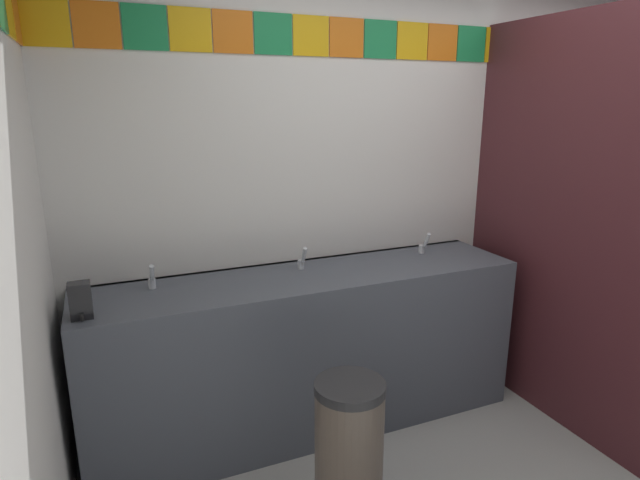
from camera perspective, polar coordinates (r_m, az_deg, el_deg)
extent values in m
cube|color=white|center=(3.31, 9.05, 8.54)|extent=(4.00, 0.08, 2.88)
cube|color=yellow|center=(2.76, -27.85, 20.27)|extent=(0.20, 0.01, 0.20)
cube|color=orange|center=(2.76, -23.21, 20.77)|extent=(0.20, 0.01, 0.20)
cube|color=#1E8C4C|center=(2.77, -18.56, 21.14)|extent=(0.20, 0.01, 0.20)
cube|color=yellow|center=(2.80, -13.96, 21.38)|extent=(0.20, 0.01, 0.20)
cube|color=orange|center=(2.84, -9.47, 21.49)|extent=(0.20, 0.01, 0.20)
cube|color=#1E8C4C|center=(2.90, -5.13, 21.49)|extent=(0.20, 0.01, 0.20)
cube|color=yellow|center=(2.97, -0.99, 21.38)|extent=(0.20, 0.01, 0.20)
cube|color=orange|center=(3.06, 2.92, 21.18)|extent=(0.20, 0.01, 0.20)
cube|color=#1E8C4C|center=(3.16, 6.60, 20.92)|extent=(0.20, 0.01, 0.20)
cube|color=yellow|center=(3.26, 10.04, 20.60)|extent=(0.20, 0.01, 0.20)
cube|color=orange|center=(3.38, 13.23, 20.23)|extent=(0.20, 0.01, 0.20)
cube|color=#1E8C4C|center=(3.51, 16.18, 19.85)|extent=(0.20, 0.01, 0.20)
cube|color=yellow|center=(3.64, 18.91, 19.44)|extent=(0.20, 0.01, 0.20)
cube|color=orange|center=(3.78, 21.43, 19.03)|extent=(0.20, 0.01, 0.20)
cube|color=#1E8C4C|center=(3.93, 23.75, 18.62)|extent=(0.20, 0.01, 0.20)
cube|color=yellow|center=(4.08, 25.89, 18.22)|extent=(0.20, 0.01, 0.20)
cube|color=orange|center=(4.24, 27.87, 17.82)|extent=(0.20, 0.01, 0.20)
cube|color=#1E8C4C|center=(4.40, 29.69, 17.43)|extent=(0.20, 0.01, 0.20)
cube|color=yellow|center=(4.57, 31.38, 17.06)|extent=(0.20, 0.01, 0.20)
cube|color=yellow|center=(2.45, -30.86, 20.82)|extent=(0.01, 0.20, 0.20)
cube|color=orange|center=(2.66, -30.26, 20.24)|extent=(0.01, 0.20, 0.20)
cube|color=#4C515B|center=(2.98, -1.24, -12.01)|extent=(2.37, 0.55, 0.90)
cube|color=#4C515B|center=(3.05, -3.11, -3.06)|extent=(2.37, 0.03, 0.08)
cylinder|color=silver|center=(2.62, -17.40, -7.14)|extent=(0.34, 0.34, 0.10)
cylinder|color=silver|center=(2.80, -1.05, -5.04)|extent=(0.34, 0.34, 0.10)
cylinder|color=silver|center=(3.16, 12.36, -3.00)|extent=(0.34, 0.34, 0.10)
cylinder|color=silver|center=(2.73, -17.85, -4.53)|extent=(0.04, 0.04, 0.05)
cylinder|color=silver|center=(2.66, -17.86, -3.45)|extent=(0.02, 0.06, 0.09)
cylinder|color=silver|center=(2.89, -2.10, -2.68)|extent=(0.04, 0.04, 0.05)
cylinder|color=silver|center=(2.83, -1.75, -1.61)|extent=(0.02, 0.06, 0.09)
cylinder|color=silver|center=(3.25, 11.02, -0.97)|extent=(0.04, 0.04, 0.05)
cylinder|color=silver|center=(3.19, 11.58, 0.01)|extent=(0.02, 0.06, 0.09)
cube|color=black|center=(2.46, -24.68, -6.01)|extent=(0.09, 0.07, 0.16)
cylinder|color=black|center=(2.43, -24.54, -7.69)|extent=(0.02, 0.02, 0.03)
cube|color=#471E23|center=(3.18, 24.68, 1.29)|extent=(0.04, 1.36, 2.25)
cylinder|color=white|center=(3.97, 27.24, -10.58)|extent=(0.38, 0.38, 0.40)
torus|color=white|center=(3.89, 27.62, -7.70)|extent=(0.39, 0.39, 0.05)
cube|color=white|center=(3.96, 25.57, -4.66)|extent=(0.34, 0.17, 0.34)
cylinder|color=brown|center=(2.42, 3.16, -22.76)|extent=(0.29, 0.29, 0.64)
cylinder|color=#262628|center=(2.22, 3.29, -15.77)|extent=(0.30, 0.30, 0.04)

